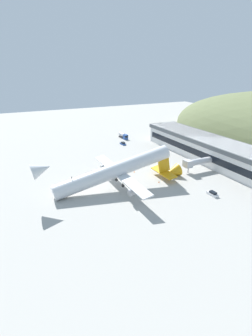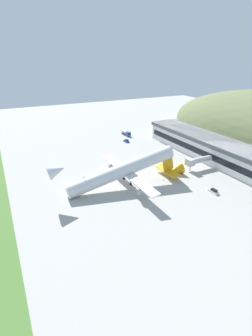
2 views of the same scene
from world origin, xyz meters
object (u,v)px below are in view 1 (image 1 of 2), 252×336
service_car_1 (213,194)px  traffic_cone_0 (134,172)px  jetway_0 (196,162)px  traffic_cone_1 (159,182)px  service_car_0 (123,144)px  fuel_truck (123,136)px  terminal_building (221,152)px  cargo_airplane (117,171)px

service_car_1 → traffic_cone_0: (-29.97, -14.20, -0.32)m
jetway_0 → traffic_cone_1: (3.21, -19.89, -3.71)m
service_car_1 → traffic_cone_1: 19.83m
service_car_0 → traffic_cone_1: 53.14m
fuel_truck → terminal_building: bearing=17.8°
service_car_1 → jetway_0: bearing=155.1°
traffic_cone_0 → terminal_building: bearing=77.7°
service_car_1 → fuel_truck: (-81.54, 5.03, 0.89)m
jetway_0 → traffic_cone_1: 20.49m
fuel_truck → traffic_cone_1: fuel_truck is taller
jetway_0 → cargo_airplane: 35.88m
cargo_airplane → service_car_1: (19.75, 26.52, -5.67)m
fuel_truck → traffic_cone_0: 55.06m
fuel_truck → traffic_cone_1: size_ratio=14.52×
jetway_0 → service_car_1: size_ratio=3.06×
service_car_1 → fuel_truck: 81.70m
service_car_0 → service_car_1: (69.02, 1.03, -0.02)m
fuel_truck → traffic_cone_1: 66.66m
jetway_0 → service_car_1: bearing=-24.9°
jetway_0 → cargo_airplane: size_ratio=0.24×
jetway_0 → fuel_truck: size_ratio=1.56×
traffic_cone_1 → terminal_building: bearing=97.9°
terminal_building → jetway_0: terminal_building is taller
service_car_0 → fuel_truck: fuel_truck is taller
terminal_building → traffic_cone_1: (4.82, -34.89, -5.45)m
jetway_0 → traffic_cone_0: jetway_0 is taller
cargo_airplane → traffic_cone_1: cargo_airplane is taller
jetway_0 → traffic_cone_1: bearing=-80.8°
terminal_building → traffic_cone_0: terminal_building is taller
terminal_building → jetway_0: size_ratio=7.31×
cargo_airplane → service_car_1: 33.55m
cargo_airplane → traffic_cone_0: (-10.22, 12.33, -5.99)m
terminal_building → traffic_cone_0: 39.76m
fuel_truck → traffic_cone_1: bearing=-13.6°
jetway_0 → traffic_cone_0: size_ratio=22.63×
fuel_truck → traffic_cone_0: size_ratio=14.52×
fuel_truck → traffic_cone_0: fuel_truck is taller
fuel_truck → service_car_1: bearing=-3.5°
jetway_0 → traffic_cone_0: 25.79m
cargo_airplane → service_car_1: bearing=53.3°
service_car_1 → service_car_0: bearing=-179.1°
jetway_0 → service_car_0: jetway_0 is taller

